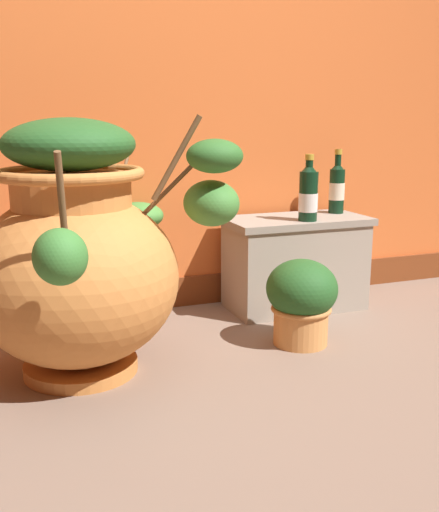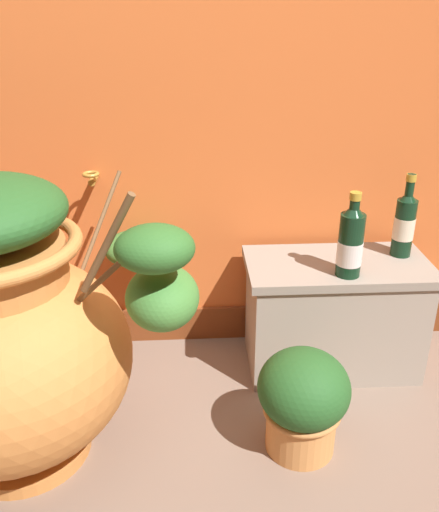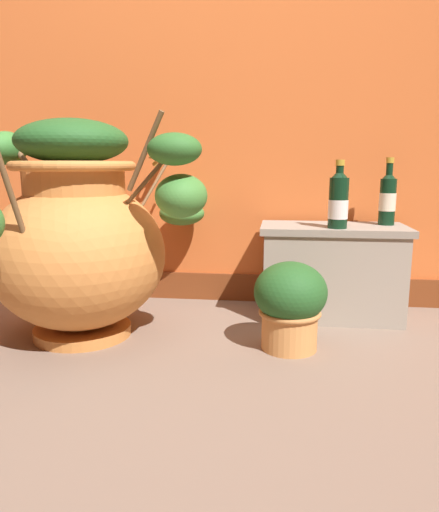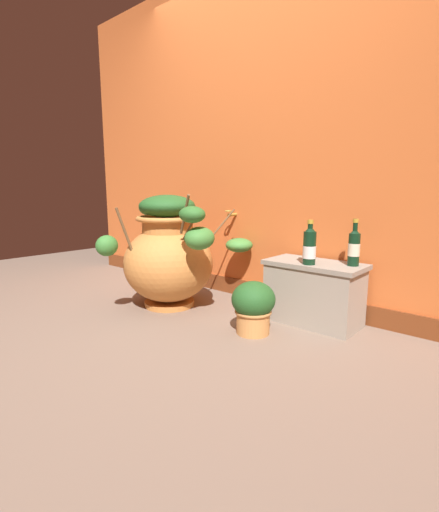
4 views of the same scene
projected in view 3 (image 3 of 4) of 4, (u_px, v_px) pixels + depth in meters
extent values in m
plane|color=#7A6656|center=(168.00, 407.00, 1.33)|extent=(7.00, 7.00, 0.00)
cube|color=#D6662D|center=(221.00, 31.00, 2.25)|extent=(4.40, 0.20, 2.60)
cube|color=brown|center=(218.00, 286.00, 2.38)|extent=(4.40, 0.02, 0.14)
cylinder|color=#B28433|center=(158.00, 164.00, 2.26)|extent=(0.02, 0.10, 0.02)
torus|color=#B28433|center=(155.00, 157.00, 2.21)|extent=(0.06, 0.06, 0.01)
cylinder|color=#CC7F3D|center=(83.00, 330.00, 1.89)|extent=(0.38, 0.38, 0.04)
ellipsoid|color=#CC7F3D|center=(79.00, 256.00, 1.83)|extent=(0.67, 0.67, 0.57)
cylinder|color=#CC7F3D|center=(75.00, 185.00, 1.78)|extent=(0.38, 0.38, 0.14)
torus|color=#CC7F3D|center=(74.00, 166.00, 1.77)|extent=(0.46, 0.46, 0.04)
cylinder|color=brown|center=(145.00, 152.00, 1.60)|extent=(0.16, 0.07, 0.27)
ellipsoid|color=#2D6628|center=(174.00, 149.00, 1.55)|extent=(0.18, 0.16, 0.11)
cylinder|color=brown|center=(151.00, 175.00, 1.66)|extent=(0.21, 0.07, 0.22)
ellipsoid|color=#428438|center=(181.00, 196.00, 1.63)|extent=(0.18, 0.21, 0.15)
cylinder|color=brown|center=(8.00, 186.00, 1.46)|extent=(0.04, 0.12, 0.31)
cylinder|color=brown|center=(18.00, 152.00, 1.86)|extent=(0.13, 0.06, 0.14)
ellipsoid|color=#387A33|center=(7.00, 148.00, 1.88)|extent=(0.13, 0.20, 0.13)
cylinder|color=brown|center=(153.00, 187.00, 2.07)|extent=(0.15, 0.24, 0.31)
ellipsoid|color=#428438|center=(182.00, 213.00, 2.22)|extent=(0.21, 0.21, 0.11)
ellipsoid|color=#235623|center=(72.00, 141.00, 1.75)|extent=(0.41, 0.41, 0.17)
cube|color=#9E9384|center=(331.00, 271.00, 2.10)|extent=(0.59, 0.31, 0.41)
cube|color=gray|center=(333.00, 229.00, 2.06)|extent=(0.63, 0.33, 0.03)
cylinder|color=black|center=(387.00, 202.00, 2.06)|extent=(0.07, 0.07, 0.20)
cone|color=black|center=(389.00, 176.00, 2.04)|extent=(0.07, 0.07, 0.04)
cylinder|color=black|center=(390.00, 168.00, 2.03)|extent=(0.03, 0.03, 0.09)
cylinder|color=#B7932D|center=(390.00, 160.00, 2.03)|extent=(0.03, 0.03, 0.02)
cylinder|color=beige|center=(387.00, 202.00, 2.06)|extent=(0.07, 0.07, 0.08)
cylinder|color=black|center=(338.00, 203.00, 1.95)|extent=(0.08, 0.08, 0.21)
cone|color=black|center=(340.00, 174.00, 1.93)|extent=(0.08, 0.08, 0.04)
cylinder|color=black|center=(340.00, 169.00, 1.92)|extent=(0.03, 0.03, 0.07)
cylinder|color=#B7932D|center=(340.00, 163.00, 1.92)|extent=(0.04, 0.04, 0.02)
cylinder|color=silver|center=(338.00, 209.00, 1.96)|extent=(0.08, 0.08, 0.08)
cylinder|color=#D68E4C|center=(289.00, 329.00, 1.75)|extent=(0.21, 0.21, 0.15)
torus|color=#C58346|center=(290.00, 313.00, 1.73)|extent=(0.23, 0.23, 0.02)
ellipsoid|color=#235623|center=(290.00, 292.00, 1.72)|extent=(0.27, 0.27, 0.22)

